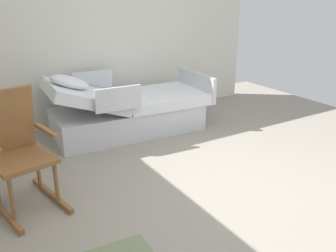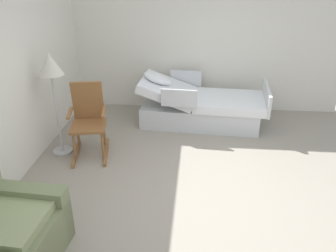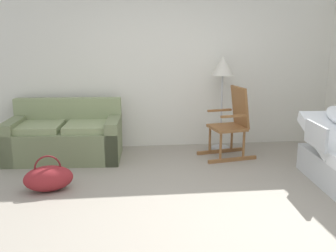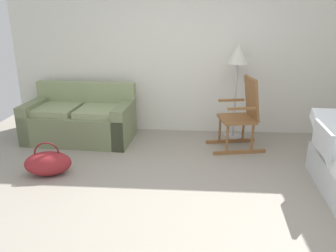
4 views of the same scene
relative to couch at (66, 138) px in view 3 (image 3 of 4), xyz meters
name	(u,v)px [view 3 (image 3 of 4)]	position (x,y,z in m)	size (l,w,h in m)	color
ground_plane	(193,206)	(1.59, -1.82, -0.31)	(6.71, 6.71, 0.00)	gray
back_wall	(168,63)	(1.59, 0.57, 1.04)	(5.56, 0.10, 2.70)	silver
couch	(66,138)	(0.00, 0.00, 0.00)	(1.65, 0.95, 0.85)	#737D57
rocking_chair	(232,124)	(2.44, -0.19, 0.20)	(0.84, 0.61, 1.05)	brown
floor_lamp	(223,72)	(2.39, 0.23, 0.92)	(0.34, 0.34, 1.48)	#B2B5BA
duffel_bag	(48,178)	(-0.02, -1.23, -0.15)	(0.61, 0.42, 0.43)	maroon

